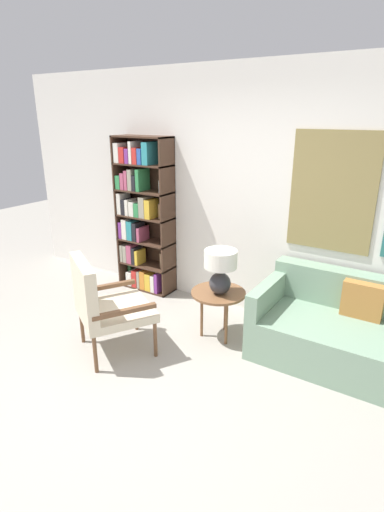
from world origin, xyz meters
The scene contains 7 objects.
ground_plane centered at (0.00, 0.00, 0.00)m, with size 14.00×14.00×0.00m, color #9E998E.
wall_back centered at (0.06, 2.03, 1.36)m, with size 6.40×0.08×2.70m.
bookshelf centered at (-1.20, 1.84, 0.95)m, with size 0.74×0.30×1.94m.
armchair centered at (-0.53, 0.43, 0.55)m, with size 0.88×0.89×0.96m.
couch centered at (1.51, 1.55, 0.29)m, with size 1.75×0.91×0.77m.
side_table centered at (0.24, 1.27, 0.46)m, with size 0.55×0.55×0.51m.
table_lamp centered at (0.27, 1.24, 0.78)m, with size 0.32×0.32×0.45m.
Camera 1 is at (1.98, -1.93, 2.19)m, focal length 28.00 mm.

